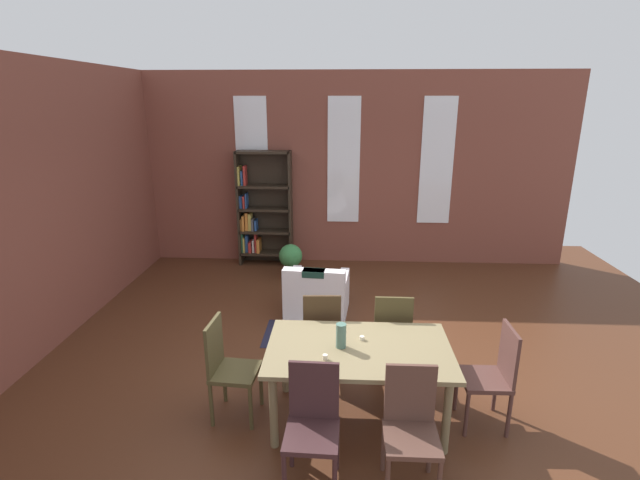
# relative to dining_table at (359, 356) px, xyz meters

# --- Properties ---
(ground_plane) EXTENTS (9.53, 9.53, 0.00)m
(ground_plane) POSITION_rel_dining_table_xyz_m (-0.16, 0.69, -0.65)
(ground_plane) COLOR #4F2B19
(back_wall_brick) EXTENTS (7.75, 0.12, 3.28)m
(back_wall_brick) POSITION_rel_dining_table_xyz_m (-0.16, 4.41, 0.99)
(back_wall_brick) COLOR brown
(back_wall_brick) RESTS_ON ground
(window_pane_0) EXTENTS (0.55, 0.02, 2.13)m
(window_pane_0) POSITION_rel_dining_table_xyz_m (-1.73, 4.34, 1.15)
(window_pane_0) COLOR white
(window_pane_1) EXTENTS (0.55, 0.02, 2.13)m
(window_pane_1) POSITION_rel_dining_table_xyz_m (-0.16, 4.34, 1.15)
(window_pane_1) COLOR white
(window_pane_2) EXTENTS (0.55, 0.02, 2.13)m
(window_pane_2) POSITION_rel_dining_table_xyz_m (1.42, 4.34, 1.15)
(window_pane_2) COLOR white
(dining_table) EXTENTS (1.62, 0.98, 0.73)m
(dining_table) POSITION_rel_dining_table_xyz_m (0.00, 0.00, 0.00)
(dining_table) COLOR olive
(dining_table) RESTS_ON ground
(vase_on_table) EXTENTS (0.09, 0.09, 0.22)m
(vase_on_table) POSITION_rel_dining_table_xyz_m (-0.16, -0.00, 0.20)
(vase_on_table) COLOR #4C7266
(vase_on_table) RESTS_ON dining_table
(tealight_candle_0) EXTENTS (0.04, 0.04, 0.04)m
(tealight_candle_0) POSITION_rel_dining_table_xyz_m (-0.29, -0.21, 0.11)
(tealight_candle_0) COLOR silver
(tealight_candle_0) RESTS_ON dining_table
(tealight_candle_1) EXTENTS (0.04, 0.04, 0.04)m
(tealight_candle_1) POSITION_rel_dining_table_xyz_m (0.03, 0.14, 0.10)
(tealight_candle_1) COLOR silver
(tealight_candle_1) RESTS_ON dining_table
(dining_chair_near_right) EXTENTS (0.40, 0.40, 0.95)m
(dining_chair_near_right) POSITION_rel_dining_table_xyz_m (0.36, -0.72, -0.14)
(dining_chair_near_right) COLOR brown
(dining_chair_near_right) RESTS_ON ground
(dining_chair_head_right) EXTENTS (0.41, 0.41, 0.95)m
(dining_chair_head_right) POSITION_rel_dining_table_xyz_m (1.18, 0.00, -0.14)
(dining_chair_head_right) COLOR #4F302B
(dining_chair_head_right) RESTS_ON ground
(dining_chair_far_right) EXTENTS (0.40, 0.40, 0.95)m
(dining_chair_far_right) POSITION_rel_dining_table_xyz_m (0.36, 0.72, -0.14)
(dining_chair_far_right) COLOR #453B20
(dining_chair_far_right) RESTS_ON ground
(dining_chair_near_left) EXTENTS (0.41, 0.41, 0.95)m
(dining_chair_near_left) POSITION_rel_dining_table_xyz_m (-0.36, -0.72, -0.14)
(dining_chair_near_left) COLOR #3A2022
(dining_chair_near_left) RESTS_ON ground
(dining_chair_head_left) EXTENTS (0.43, 0.43, 0.95)m
(dining_chair_head_left) POSITION_rel_dining_table_xyz_m (-1.18, 0.01, -0.14)
(dining_chair_head_left) COLOR #494023
(dining_chair_head_left) RESTS_ON ground
(dining_chair_far_left) EXTENTS (0.42, 0.42, 0.95)m
(dining_chair_far_left) POSITION_rel_dining_table_xyz_m (-0.36, 0.72, -0.14)
(dining_chair_far_left) COLOR #3F2C1A
(dining_chair_far_left) RESTS_ON ground
(bookshelf_tall) EXTENTS (0.93, 0.31, 1.99)m
(bookshelf_tall) POSITION_rel_dining_table_xyz_m (-1.58, 4.17, 0.31)
(bookshelf_tall) COLOR #2D2319
(bookshelf_tall) RESTS_ON ground
(armchair_white) EXTENTS (0.87, 0.87, 0.75)m
(armchair_white) POSITION_rel_dining_table_xyz_m (-0.49, 2.12, -0.37)
(armchair_white) COLOR silver
(armchair_white) RESTS_ON ground
(potted_plant_by_shelf) EXTENTS (0.38, 0.38, 0.56)m
(potted_plant_by_shelf) POSITION_rel_dining_table_xyz_m (-1.00, 3.49, -0.32)
(potted_plant_by_shelf) COLOR silver
(potted_plant_by_shelf) RESTS_ON ground
(striped_rug) EXTENTS (1.14, 0.73, 0.01)m
(striped_rug) POSITION_rel_dining_table_xyz_m (-0.55, 1.56, -0.65)
(striped_rug) COLOR #1E1E33
(striped_rug) RESTS_ON ground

